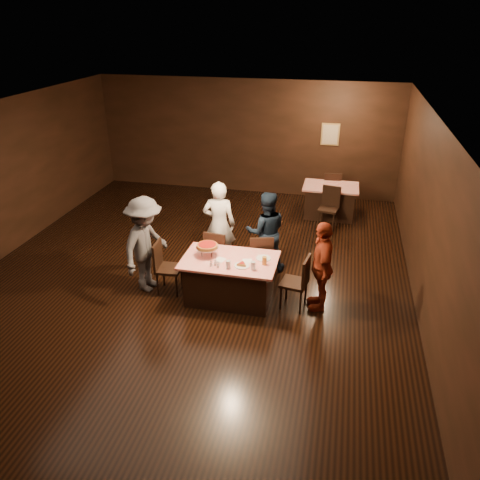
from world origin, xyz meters
name	(u,v)px	position (x,y,z in m)	size (l,w,h in m)	color
room	(184,170)	(0.00, 0.01, 2.14)	(10.00, 10.04, 3.02)	black
main_table	(230,279)	(0.87, -0.40, 0.39)	(1.60, 1.00, 0.77)	red
back_table	(330,201)	(2.36, 3.69, 0.39)	(1.30, 0.90, 0.77)	#A9180B
chair_far_left	(219,252)	(0.47, 0.35, 0.47)	(0.42, 0.42, 0.95)	black
chair_far_right	(261,257)	(1.27, 0.35, 0.47)	(0.42, 0.42, 0.95)	black
chair_end_left	(169,268)	(-0.23, -0.40, 0.47)	(0.42, 0.42, 0.95)	black
chair_end_right	(294,282)	(1.97, -0.40, 0.47)	(0.42, 0.42, 0.95)	black
chair_back_near	(328,208)	(2.36, 2.99, 0.47)	(0.42, 0.42, 0.95)	black
chair_back_far	(331,189)	(2.36, 4.29, 0.47)	(0.42, 0.42, 0.95)	black
diner_white_jacket	(219,224)	(0.38, 0.76, 0.86)	(0.62, 0.41, 1.71)	white
diner_navy_hoodie	(266,232)	(1.28, 0.76, 0.79)	(0.77, 0.60, 1.58)	black
diner_grey_knit	(146,245)	(-0.64, -0.38, 0.87)	(1.13, 0.65, 1.74)	#4C4C50
diner_red_shirt	(321,266)	(2.39, -0.32, 0.78)	(0.92, 0.38, 1.56)	maroon
pizza_stand	(207,246)	(0.47, -0.35, 0.95)	(0.38, 0.38, 0.22)	black
plate_with_slice	(242,265)	(1.12, -0.58, 0.80)	(0.25, 0.25, 0.06)	white
plate_empty	(263,258)	(1.42, -0.25, 0.78)	(0.25, 0.25, 0.01)	white
glass_front_left	(228,264)	(0.92, -0.70, 0.84)	(0.08, 0.08, 0.14)	silver
glass_front_right	(253,266)	(1.32, -0.65, 0.84)	(0.08, 0.08, 0.14)	silver
glass_amber	(264,261)	(1.47, -0.45, 0.84)	(0.08, 0.08, 0.14)	#BF7F26
condiments	(215,264)	(0.69, -0.68, 0.82)	(0.17, 0.10, 0.09)	silver
napkin_center	(247,261)	(1.17, -0.40, 0.77)	(0.16, 0.16, 0.01)	white
napkin_left	(220,260)	(0.72, -0.45, 0.77)	(0.16, 0.16, 0.01)	white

